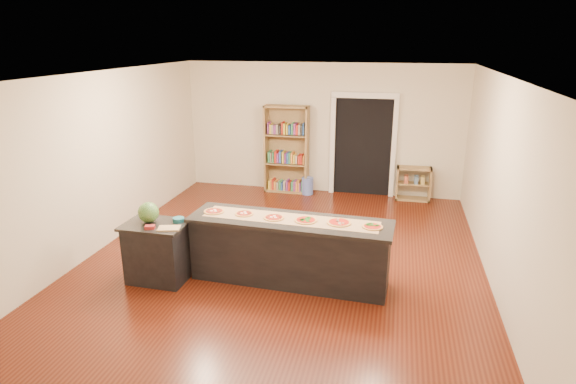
% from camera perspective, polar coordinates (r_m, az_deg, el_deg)
% --- Properties ---
extents(room, '(6.00, 7.00, 2.80)m').
position_cam_1_polar(room, '(7.17, -0.36, 2.57)').
color(room, beige).
rests_on(room, ground).
extents(doorway, '(1.40, 0.09, 2.21)m').
position_cam_1_polar(doorway, '(10.43, 8.89, 6.09)').
color(doorway, black).
rests_on(doorway, room).
extents(kitchen_island, '(2.80, 0.76, 0.92)m').
position_cam_1_polar(kitchen_island, '(6.74, 0.21, -6.92)').
color(kitchen_island, black).
rests_on(kitchen_island, ground).
extents(side_counter, '(0.86, 0.63, 0.85)m').
position_cam_1_polar(side_counter, '(7.02, -15.20, -6.84)').
color(side_counter, black).
rests_on(side_counter, ground).
extents(bookshelf, '(0.96, 0.34, 1.91)m').
position_cam_1_polar(bookshelf, '(10.54, -0.18, 5.05)').
color(bookshelf, olive).
rests_on(bookshelf, ground).
extents(low_shelf, '(0.71, 0.31, 0.71)m').
position_cam_1_polar(low_shelf, '(10.46, 14.63, 0.97)').
color(low_shelf, olive).
rests_on(low_shelf, ground).
extents(waste_bin, '(0.25, 0.25, 0.37)m').
position_cam_1_polar(waste_bin, '(10.56, 2.33, 0.74)').
color(waste_bin, '#556BBE').
rests_on(waste_bin, ground).
extents(kraft_paper, '(2.45, 0.55, 0.00)m').
position_cam_1_polar(kraft_paper, '(6.58, 0.26, -3.21)').
color(kraft_paper, '#A77B56').
rests_on(kraft_paper, kitchen_island).
extents(watermelon, '(0.29, 0.29, 0.29)m').
position_cam_1_polar(watermelon, '(6.89, -16.21, -2.33)').
color(watermelon, '#144214').
rests_on(watermelon, side_counter).
extents(cutting_board, '(0.33, 0.26, 0.02)m').
position_cam_1_polar(cutting_board, '(6.63, -13.92, -4.19)').
color(cutting_board, tan).
rests_on(cutting_board, side_counter).
extents(package_red, '(0.15, 0.13, 0.05)m').
position_cam_1_polar(package_red, '(6.69, -16.05, -4.03)').
color(package_red, maroon).
rests_on(package_red, side_counter).
extents(package_teal, '(0.16, 0.16, 0.06)m').
position_cam_1_polar(package_teal, '(6.84, -12.85, -3.23)').
color(package_teal, '#195966').
rests_on(package_teal, side_counter).
extents(pizza_a, '(0.29, 0.29, 0.02)m').
position_cam_1_polar(pizza_a, '(6.92, -8.76, -2.27)').
color(pizza_a, tan).
rests_on(pizza_a, kitchen_island).
extents(pizza_b, '(0.27, 0.27, 0.02)m').
position_cam_1_polar(pizza_b, '(6.78, -5.21, -2.56)').
color(pizza_b, tan).
rests_on(pizza_b, kitchen_island).
extents(pizza_c, '(0.28, 0.28, 0.02)m').
position_cam_1_polar(pizza_c, '(6.61, -1.69, -3.04)').
color(pizza_c, tan).
rests_on(pizza_c, kitchen_island).
extents(pizza_d, '(0.32, 0.32, 0.02)m').
position_cam_1_polar(pizza_d, '(6.51, 2.12, -3.36)').
color(pizza_d, tan).
rests_on(pizza_d, kitchen_island).
extents(pizza_e, '(0.31, 0.31, 0.02)m').
position_cam_1_polar(pizza_e, '(6.47, 6.06, -3.61)').
color(pizza_e, tan).
rests_on(pizza_e, kitchen_island).
extents(pizza_f, '(0.28, 0.28, 0.02)m').
position_cam_1_polar(pizza_f, '(6.39, 9.98, -4.06)').
color(pizza_f, tan).
rests_on(pizza_f, kitchen_island).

